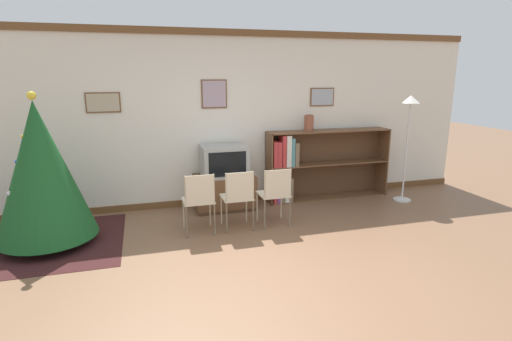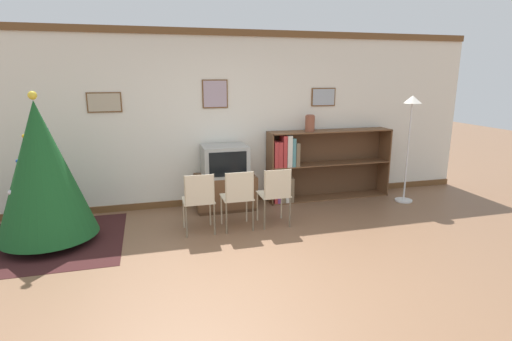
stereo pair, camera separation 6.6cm
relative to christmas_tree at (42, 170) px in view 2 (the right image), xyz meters
The scene contains 12 objects.
ground_plane 2.96m from the christmas_tree, 33.95° to the right, with size 24.00×24.00×0.00m, color brown.
wall_back 2.59m from the christmas_tree, 24.50° to the left, with size 8.74×0.11×2.70m.
area_rug 0.92m from the christmas_tree, 39.80° to the right, with size 1.72×1.75×0.01m.
christmas_tree is the anchor object (origin of this frame).
tv_console 2.54m from the christmas_tree, 17.08° to the left, with size 0.91×0.54×0.53m.
television 2.46m from the christmas_tree, 17.02° to the left, with size 0.68×0.53×0.47m.
folding_chair_left 1.89m from the christmas_tree, ahead, with size 0.40×0.40×0.82m.
folding_chair_center 2.40m from the christmas_tree, ahead, with size 0.40×0.40×0.82m.
folding_chair_right 2.91m from the christmas_tree, ahead, with size 0.40×0.40×0.82m.
bookshelf 3.86m from the christmas_tree, 12.50° to the left, with size 2.10×0.36×1.15m.
vase 3.86m from the christmas_tree, 12.05° to the left, with size 0.15×0.15×0.27m.
standing_lamp 5.28m from the christmas_tree, ahead, with size 0.28×0.28×1.72m.
Camera 2 is at (-1.08, -3.56, 2.04)m, focal length 28.00 mm.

